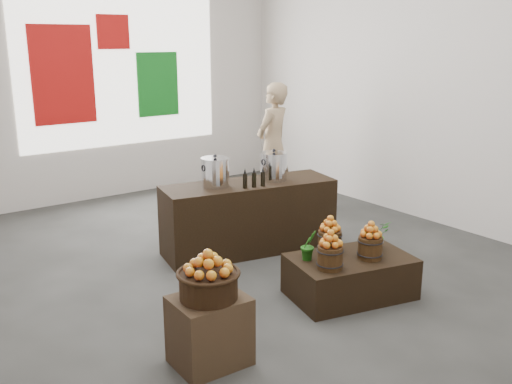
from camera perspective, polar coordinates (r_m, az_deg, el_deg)
ground at (r=6.35m, az=-1.92°, el=-7.15°), size 7.00×7.00×0.00m
back_wall at (r=8.99m, az=-15.18°, el=12.01°), size 6.00×0.04×4.00m
back_opening at (r=9.09m, az=-13.35°, el=12.16°), size 3.20×0.02×2.40m
deco_red_left at (r=8.76m, az=-18.76°, el=11.02°), size 0.90×0.04×1.40m
deco_green_right at (r=9.35m, az=-9.79°, el=10.57°), size 0.70×0.04×1.00m
deco_red_upper at (r=9.03m, az=-14.12°, el=15.27°), size 0.50×0.04×0.50m
crate at (r=4.45m, az=-4.66°, el=-13.65°), size 0.56×0.46×0.54m
wicker_basket at (r=4.28m, az=-4.77°, el=-9.30°), size 0.43×0.43×0.20m
apples_in_basket at (r=4.21m, az=-4.83°, el=-6.95°), size 0.34×0.34×0.18m
display_table at (r=5.60m, az=9.39°, el=-8.33°), size 1.28×0.95×0.40m
apple_bucket_front_left at (r=5.20m, az=7.41°, el=-6.51°), size 0.23×0.23×0.21m
apples_in_bucket_front_left at (r=5.14m, az=7.48°, el=-4.62°), size 0.17×0.17×0.15m
apple_bucket_front_right at (r=5.50m, az=11.34°, el=-5.47°), size 0.23×0.23×0.21m
apples_in_bucket_front_right at (r=5.44m, az=11.44°, el=-3.67°), size 0.17×0.17×0.15m
apple_bucket_rear at (r=5.60m, az=7.38°, el=-4.91°), size 0.23×0.23×0.21m
apples_in_bucket_rear at (r=5.54m, az=7.44°, el=-3.14°), size 0.17×0.17×0.15m
herb_garnish_right at (r=5.76m, az=11.91°, el=-4.17°), size 0.29×0.26×0.28m
herb_garnish_left at (r=5.37m, az=5.30°, el=-5.30°), size 0.16×0.14×0.29m
counter at (r=6.61m, az=-0.70°, el=-2.49°), size 2.08×1.03×0.81m
stock_pot_left at (r=6.31m, az=-4.09°, el=1.90°), size 0.31×0.31×0.31m
stock_pot_center at (r=6.60m, az=1.79°, el=2.50°), size 0.31×0.31×0.31m
oil_cruets at (r=6.30m, az=0.02°, el=1.52°), size 0.22×0.10×0.23m
shopper at (r=8.39m, az=1.70°, el=4.76°), size 0.77×0.64×1.80m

